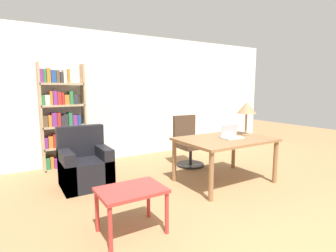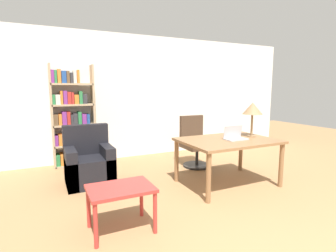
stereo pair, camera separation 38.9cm
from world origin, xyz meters
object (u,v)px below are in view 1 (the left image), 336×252
laptop (231,135)px  side_table_blue (131,195)px  desk (225,143)px  office_chair (188,143)px  bookshelf (61,120)px  armchair (85,167)px  table_lamp (247,108)px

laptop → side_table_blue: laptop is taller
desk → office_chair: office_chair is taller
side_table_blue → bookshelf: (-0.22, 2.81, 0.52)m
side_table_blue → armchair: size_ratio=0.73×
table_lamp → side_table_blue: size_ratio=0.83×
office_chair → bookshelf: size_ratio=0.50×
office_chair → bookshelf: bookshelf is taller
bookshelf → side_table_blue: bearing=-85.6°
side_table_blue → desk: bearing=18.3°
desk → office_chair: bearing=86.6°
table_lamp → bookshelf: bearing=141.3°
armchair → bookshelf: size_ratio=0.47×
desk → laptop: size_ratio=4.22×
laptop → office_chair: bearing=91.6°
table_lamp → armchair: (-2.53, 0.97, -0.88)m
laptop → side_table_blue: 2.14m
armchair → bookshelf: 1.33m
armchair → table_lamp: bearing=-21.1°
desk → office_chair: size_ratio=1.49×
desk → side_table_blue: (-1.93, -0.64, -0.23)m
laptop → office_chair: size_ratio=0.35×
table_lamp → bookshelf: (-2.66, 2.13, -0.26)m
side_table_blue → office_chair: bearing=41.1°
office_chair → side_table_blue: bearing=-138.9°
laptop → side_table_blue: (-2.03, -0.59, -0.36)m
laptop → armchair: 2.40m
table_lamp → office_chair: (-0.45, 1.06, -0.75)m
desk → table_lamp: size_ratio=2.58×
desk → bookshelf: bookshelf is taller
table_lamp → bookshelf: bookshelf is taller
office_chair → bookshelf: bearing=154.2°
laptop → desk: bearing=154.9°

